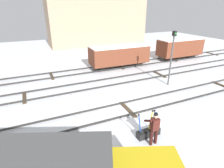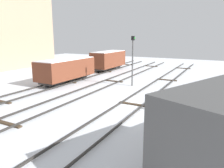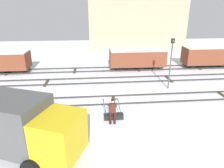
% 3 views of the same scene
% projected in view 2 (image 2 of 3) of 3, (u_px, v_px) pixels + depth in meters
% --- Properties ---
extents(ground_plane, '(60.00, 60.00, 0.00)m').
position_uv_depth(ground_plane, '(133.00, 105.00, 14.08)').
color(ground_plane, silver).
extents(track_main_line, '(44.00, 1.94, 0.18)m').
position_uv_depth(track_main_line, '(133.00, 103.00, 14.06)').
color(track_main_line, '#2D2B28').
rests_on(track_main_line, ground_plane).
extents(track_siding_near, '(44.00, 1.94, 0.18)m').
position_uv_depth(track_siding_near, '(77.00, 95.00, 16.06)').
color(track_siding_near, '#2D2B28').
rests_on(track_siding_near, ground_plane).
extents(track_siding_far, '(44.00, 1.94, 0.18)m').
position_uv_depth(track_siding_far, '(40.00, 89.00, 17.73)').
color(track_siding_far, '#2D2B28').
rests_on(track_siding_far, ground_plane).
extents(switch_lever_frame, '(1.31, 0.39, 1.44)m').
position_uv_depth(switch_lever_frame, '(174.00, 109.00, 12.58)').
color(switch_lever_frame, black).
rests_on(switch_lever_frame, ground_plane).
extents(rail_worker, '(0.54, 0.65, 1.71)m').
position_uv_depth(rail_worker, '(184.00, 99.00, 12.08)').
color(rail_worker, '#351511').
rests_on(rail_worker, ground_plane).
extents(signal_post, '(0.24, 0.32, 4.30)m').
position_uv_depth(signal_post, '(133.00, 56.00, 18.79)').
color(signal_post, '#4C4C4C').
rests_on(signal_post, ground_plane).
extents(freight_car_near_switch, '(6.17, 2.32, 2.24)m').
position_uv_depth(freight_car_near_switch, '(66.00, 69.00, 20.45)').
color(freight_car_near_switch, '#2D2B28').
rests_on(freight_car_near_switch, ground_plane).
extents(freight_car_mid_siding, '(5.60, 2.15, 2.40)m').
position_uv_depth(freight_car_mid_siding, '(108.00, 59.00, 27.58)').
color(freight_car_mid_siding, '#2D2B28').
rests_on(freight_car_mid_siding, ground_plane).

